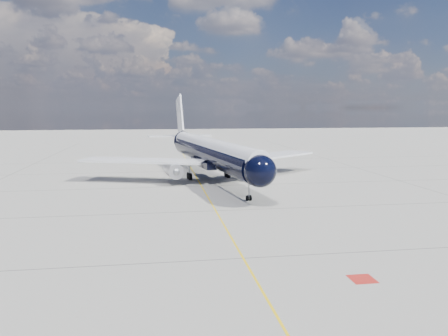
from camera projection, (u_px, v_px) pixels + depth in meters
The scene contains 4 objects.
ground at pixel (198, 180), 66.14m from camera, with size 320.00×320.00×0.00m, color gray.
taxiway_centerline at pixel (201, 186), 61.25m from camera, with size 0.16×160.00×0.01m, color #E4B70C.
red_marking at pixel (362, 279), 28.02m from camera, with size 1.60×1.60×0.01m, color maroon.
main_airliner at pixel (209, 152), 67.15m from camera, with size 38.18×46.90×13.59m.
Camera 1 is at (-6.08, -35.10, 10.92)m, focal length 35.00 mm.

